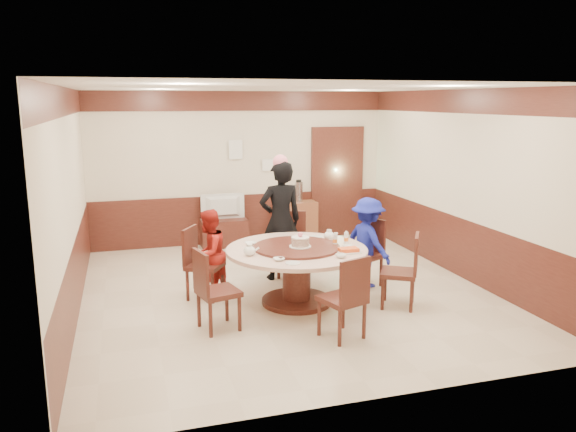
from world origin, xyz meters
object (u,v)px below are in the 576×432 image
object	(u,v)px
shrimp_platter	(349,251)
tv_stand	(224,233)
person_red	(209,253)
television	(224,207)
side_cabinet	(295,221)
banquet_table	(297,264)
person_standing	(280,221)
person_blue	(368,242)
thermos	(299,192)
birthday_cake	(300,242)

from	to	relation	value
shrimp_platter	tv_stand	world-z (taller)	shrimp_platter
person_red	television	bearing A→B (deg)	-154.24
shrimp_platter	side_cabinet	distance (m)	3.68
banquet_table	person_standing	world-z (taller)	person_standing
banquet_table	person_standing	size ratio (longest dim) A/B	1.04
shrimp_platter	person_blue	bearing A→B (deg)	51.54
person_blue	thermos	distance (m)	2.86
tv_stand	side_cabinet	distance (m)	1.38
person_red	shrimp_platter	xyz separation A→B (m)	(1.62, -0.99, 0.17)
person_standing	shrimp_platter	world-z (taller)	person_standing
tv_stand	thermos	bearing A→B (deg)	1.19
person_blue	shrimp_platter	size ratio (longest dim) A/B	4.30
shrimp_platter	birthday_cake	bearing A→B (deg)	146.76
shrimp_platter	banquet_table	bearing A→B (deg)	145.19
television	side_cabinet	world-z (taller)	television
side_cabinet	shrimp_platter	bearing A→B (deg)	-96.49
person_blue	tv_stand	world-z (taller)	person_blue
birthday_cake	thermos	bearing A→B (deg)	72.80
banquet_table	person_standing	distance (m)	1.14
person_red	person_blue	bearing A→B (deg)	124.98
banquet_table	tv_stand	distance (m)	3.25
person_standing	birthday_cake	world-z (taller)	person_standing
person_red	tv_stand	xyz separation A→B (m)	(0.66, 2.61, -0.35)
person_standing	shrimp_platter	xyz separation A→B (m)	(0.48, -1.48, -0.11)
television	side_cabinet	bearing A→B (deg)	-179.90
birthday_cake	shrimp_platter	xyz separation A→B (m)	(0.53, -0.35, -0.07)
television	person_standing	bearing A→B (deg)	101.58
shrimp_platter	television	xyz separation A→B (m)	(-0.96, 3.60, -0.05)
person_red	side_cabinet	bearing A→B (deg)	-177.59
person_standing	shrimp_platter	size ratio (longest dim) A/B	5.93
person_blue	television	bearing A→B (deg)	12.00
person_red	side_cabinet	xyz separation A→B (m)	(2.04, 2.64, -0.23)
person_standing	person_red	xyz separation A→B (m)	(-1.15, -0.49, -0.29)
shrimp_platter	thermos	size ratio (longest dim) A/B	0.79
birthday_cake	shrimp_platter	bearing A→B (deg)	-33.24
person_standing	thermos	distance (m)	2.36
television	birthday_cake	bearing A→B (deg)	96.34
television	side_cabinet	distance (m)	1.42
tv_stand	side_cabinet	size ratio (longest dim) A/B	1.06
birthday_cake	thermos	size ratio (longest dim) A/B	0.75
person_standing	person_red	bearing A→B (deg)	19.66
person_red	television	world-z (taller)	person_red
person_red	tv_stand	world-z (taller)	person_red
person_standing	tv_stand	bearing A→B (deg)	-80.70
television	thermos	bearing A→B (deg)	-179.96
shrimp_platter	person_red	bearing A→B (deg)	148.66
banquet_table	television	distance (m)	3.24
person_blue	birthday_cake	distance (m)	1.26
thermos	person_standing	bearing A→B (deg)	-114.10
person_blue	side_cabinet	xyz separation A→B (m)	(-0.21, 2.84, -0.27)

